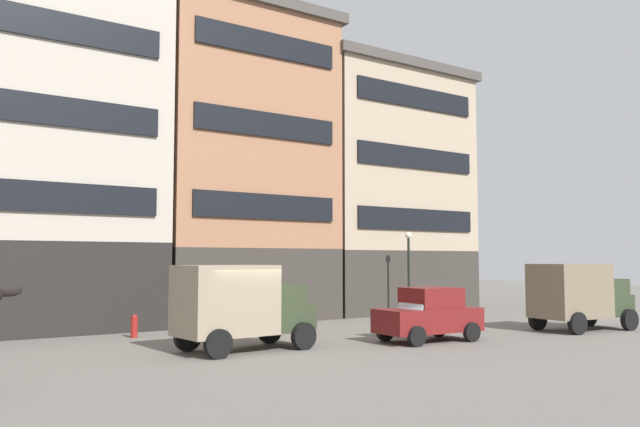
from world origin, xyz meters
TOP-DOWN VIEW (x-y plane):
  - ground_plane at (0.00, 0.00)m, footprint 120.00×120.00m
  - building_center_left at (-4.02, 9.95)m, footprint 9.51×6.92m
  - building_center_right at (4.78, 9.96)m, footprint 8.79×6.92m
  - building_far_right at (13.69, 9.96)m, footprint 9.74×6.92m
  - delivery_truck_near at (13.84, -2.43)m, footprint 4.49×2.49m
  - delivery_truck_far at (0.14, 0.02)m, footprint 4.45×2.37m
  - sedan_dark at (6.50, -1.53)m, footprint 3.78×2.03m
  - streetlamp_curbside at (11.81, 5.32)m, footprint 0.32×0.32m
  - fire_hydrant_curbside at (-1.51, 5.16)m, footprint 0.24×0.24m

SIDE VIEW (x-z plane):
  - ground_plane at x=0.00m, z-range 0.00..0.00m
  - fire_hydrant_curbside at x=-1.51m, z-range 0.01..0.84m
  - sedan_dark at x=6.50m, z-range 0.00..1.83m
  - delivery_truck_near at x=13.84m, z-range 0.11..2.73m
  - delivery_truck_far at x=0.14m, z-range 0.11..2.73m
  - streetlamp_curbside at x=11.81m, z-range 0.61..4.73m
  - building_far_right at x=13.69m, z-range 0.04..13.41m
  - building_center_right at x=4.78m, z-range 0.04..14.75m
  - building_center_left at x=-4.02m, z-range 0.04..16.64m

